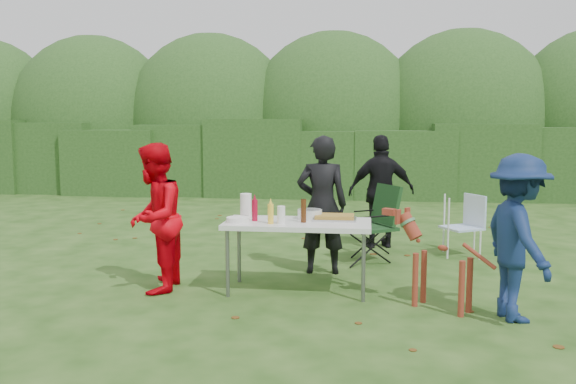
# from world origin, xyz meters

# --- Properties ---
(ground) EXTENTS (80.00, 80.00, 0.00)m
(ground) POSITION_xyz_m (0.00, 0.00, 0.00)
(ground) COLOR #1E4211
(hedge_row) EXTENTS (22.00, 1.40, 1.70)m
(hedge_row) POSITION_xyz_m (0.00, 8.00, 0.85)
(hedge_row) COLOR #23471C
(hedge_row) RESTS_ON ground
(shrub_backdrop) EXTENTS (20.00, 2.60, 3.20)m
(shrub_backdrop) POSITION_xyz_m (0.00, 9.60, 1.60)
(shrub_backdrop) COLOR #3D6628
(shrub_backdrop) RESTS_ON ground
(folding_table) EXTENTS (1.50, 0.70, 0.74)m
(folding_table) POSITION_xyz_m (0.17, 0.17, 0.69)
(folding_table) COLOR silver
(folding_table) RESTS_ON ground
(person_cook) EXTENTS (0.61, 0.42, 1.60)m
(person_cook) POSITION_xyz_m (0.36, 0.99, 0.80)
(person_cook) COLOR black
(person_cook) RESTS_ON ground
(person_red_jacket) EXTENTS (0.64, 0.79, 1.55)m
(person_red_jacket) POSITION_xyz_m (-1.30, 0.00, 0.77)
(person_red_jacket) COLOR red
(person_red_jacket) RESTS_ON ground
(person_black_puffy) EXTENTS (0.98, 0.56, 1.57)m
(person_black_puffy) POSITION_xyz_m (1.07, 2.52, 0.79)
(person_black_puffy) COLOR black
(person_black_puffy) RESTS_ON ground
(child) EXTENTS (0.76, 1.06, 1.49)m
(child) POSITION_xyz_m (2.21, -0.46, 0.74)
(child) COLOR #12244F
(child) RESTS_ON ground
(dog) EXTENTS (1.00, 0.84, 0.90)m
(dog) POSITION_xyz_m (1.58, -0.25, 0.45)
(dog) COLOR maroon
(dog) RESTS_ON ground
(camping_chair) EXTENTS (0.84, 0.84, 0.97)m
(camping_chair) POSITION_xyz_m (0.93, 1.65, 0.49)
(camping_chair) COLOR #193C1A
(camping_chair) RESTS_ON ground
(lawn_chair) EXTENTS (0.65, 0.65, 0.81)m
(lawn_chair) POSITION_xyz_m (2.12, 2.12, 0.40)
(lawn_chair) COLOR #689FE0
(lawn_chair) RESTS_ON ground
(food_tray) EXTENTS (0.45, 0.30, 0.02)m
(food_tray) POSITION_xyz_m (0.54, 0.32, 0.75)
(food_tray) COLOR #B7B7BA
(food_tray) RESTS_ON folding_table
(focaccia_bread) EXTENTS (0.40, 0.26, 0.04)m
(focaccia_bread) POSITION_xyz_m (0.54, 0.32, 0.78)
(focaccia_bread) COLOR #A47C2F
(focaccia_bread) RESTS_ON food_tray
(mustard_bottle) EXTENTS (0.06, 0.06, 0.20)m
(mustard_bottle) POSITION_xyz_m (-0.09, 0.00, 0.84)
(mustard_bottle) COLOR yellow
(mustard_bottle) RESTS_ON folding_table
(ketchup_bottle) EXTENTS (0.06, 0.06, 0.22)m
(ketchup_bottle) POSITION_xyz_m (-0.28, 0.15, 0.85)
(ketchup_bottle) COLOR maroon
(ketchup_bottle) RESTS_ON folding_table
(beer_bottle) EXTENTS (0.06, 0.06, 0.24)m
(beer_bottle) POSITION_xyz_m (0.23, 0.12, 0.86)
(beer_bottle) COLOR #47230F
(beer_bottle) RESTS_ON folding_table
(paper_towel_roll) EXTENTS (0.12, 0.12, 0.26)m
(paper_towel_roll) POSITION_xyz_m (-0.41, 0.33, 0.87)
(paper_towel_roll) COLOR white
(paper_towel_roll) RESTS_ON folding_table
(cup_stack) EXTENTS (0.08, 0.08, 0.18)m
(cup_stack) POSITION_xyz_m (0.02, 0.01, 0.83)
(cup_stack) COLOR white
(cup_stack) RESTS_ON folding_table
(pasta_bowl) EXTENTS (0.26, 0.26, 0.10)m
(pasta_bowl) POSITION_xyz_m (0.27, 0.35, 0.79)
(pasta_bowl) COLOR silver
(pasta_bowl) RESTS_ON folding_table
(plate_stack) EXTENTS (0.24, 0.24, 0.05)m
(plate_stack) POSITION_xyz_m (-0.43, 0.06, 0.77)
(plate_stack) COLOR white
(plate_stack) RESTS_ON folding_table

